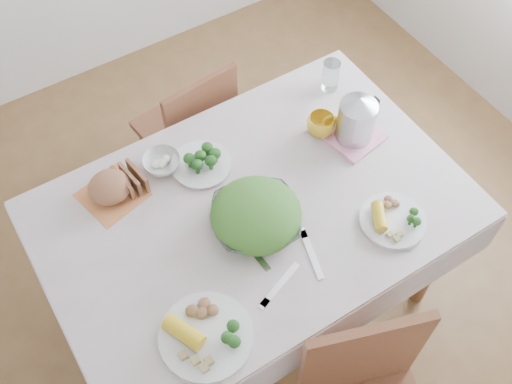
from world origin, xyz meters
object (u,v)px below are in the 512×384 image
dining_table (254,259)px  yellow_mug (321,125)px  chair_far (184,120)px  dinner_plate_right (393,221)px  electric_kettle (357,116)px  dinner_plate_left (206,337)px  salad_bowl (256,219)px

dining_table → yellow_mug: (0.40, 0.16, 0.43)m
dining_table → chair_far: bearing=83.7°
dinner_plate_right → electric_kettle: size_ratio=1.17×
chair_far → dinner_plate_left: size_ratio=2.84×
salad_bowl → electric_kettle: electric_kettle is taller
dining_table → yellow_mug: 0.61m
dining_table → dinner_plate_left: size_ratio=4.73×
dining_table → salad_bowl: (-0.03, -0.06, 0.42)m
yellow_mug → dining_table: bearing=-158.3°
dinner_plate_left → salad_bowl: bearing=37.4°
dining_table → chair_far: size_ratio=1.67×
dinner_plate_left → electric_kettle: size_ratio=1.47×
chair_far → salad_bowl: 0.88m
salad_bowl → dinner_plate_right: bearing=-31.0°
dining_table → salad_bowl: 0.43m
salad_bowl → dinner_plate_right: 0.48m
chair_far → salad_bowl: size_ratio=2.82×
dining_table → dinner_plate_left: 0.64m
chair_far → dinner_plate_right: bearing=99.0°
dinner_plate_left → chair_far: bearing=66.7°
chair_far → dinner_plate_right: 1.14m
yellow_mug → electric_kettle: (0.09, -0.09, 0.08)m
yellow_mug → electric_kettle: bearing=-43.2°
dining_table → dinner_plate_left: dinner_plate_left is taller
chair_far → dinner_plate_right: size_ratio=3.57×
dinner_plate_right → dinner_plate_left: bearing=-178.4°
dinner_plate_left → dinner_plate_right: 0.76m
chair_far → electric_kettle: electric_kettle is taller
dining_table → dinner_plate_left: bearing=-139.1°
chair_far → dinner_plate_right: (0.30, -1.06, 0.31)m
chair_far → dinner_plate_left: (-0.47, -1.08, 0.31)m
yellow_mug → electric_kettle: size_ratio=0.55×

